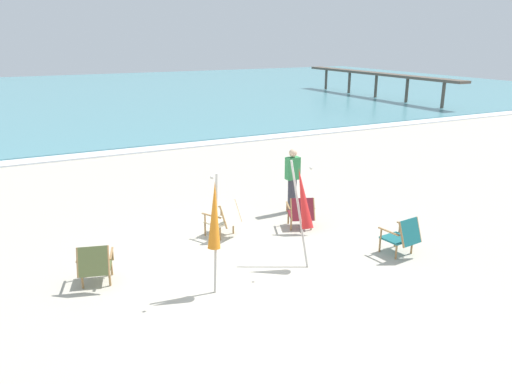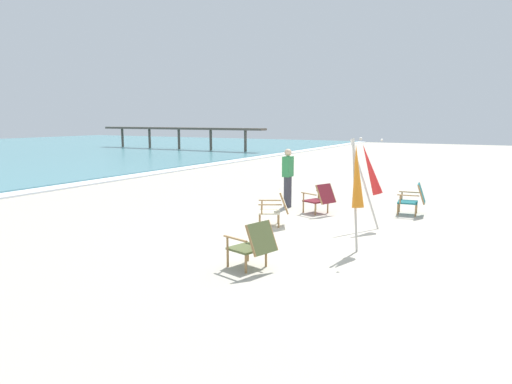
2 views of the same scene
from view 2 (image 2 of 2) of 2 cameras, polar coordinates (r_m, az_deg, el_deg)
name	(u,v)px [view 2 (image 2 of 2)]	position (r m, az deg, el deg)	size (l,w,h in m)	color
ground_plane	(338,237)	(9.72, 10.16, -5.55)	(80.00, 80.00, 0.00)	#B7AF9E
surf_band	(11,194)	(16.84, -28.32, -0.22)	(80.00, 1.10, 0.06)	white
beach_chair_far_center	(320,198)	(11.90, 8.04, -0.72)	(0.81, 0.89, 0.80)	maroon
beach_chair_mid_center	(276,207)	(10.50, 2.48, -1.91)	(0.83, 0.88, 0.81)	beige
beach_chair_front_left	(254,244)	(7.46, -0.30, -6.48)	(0.74, 0.84, 0.80)	#515B33
beach_chair_back_right	(414,198)	(12.36, 19.13, -0.73)	(0.66, 0.74, 0.82)	#196066
umbrella_furled_orange	(357,177)	(8.52, 12.49, 1.82)	(0.40, 0.41, 2.12)	#B7B2A8
umbrella_furled_red	(370,170)	(10.44, 14.06, 2.69)	(0.22, 0.78, 2.02)	#B7B2A8
person_near_chairs	(288,177)	(12.67, 3.99, 1.84)	(0.34, 0.22, 1.63)	#383842
pier_distant	(179,130)	(36.79, -9.64, 7.66)	(0.90, 15.24, 1.81)	brown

